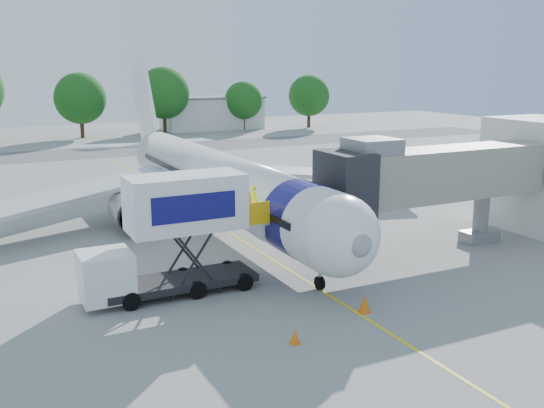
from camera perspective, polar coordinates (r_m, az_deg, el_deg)
name	(u,v)px	position (r m, az deg, el deg)	size (l,w,h in m)	color
ground	(239,239)	(36.80, -3.12, -3.28)	(160.00, 160.00, 0.00)	gray
guidance_line	(239,239)	(36.80, -3.12, -3.27)	(0.15, 70.00, 0.01)	yellow
taxiway_strip	(101,152)	(76.46, -15.76, 4.72)	(120.00, 10.00, 0.01)	#59595B
aircraft	(214,180)	(39.84, -5.52, 2.29)	(34.17, 37.73, 11.35)	white
jet_bridge	(423,176)	(34.13, 14.05, 2.56)	(13.90, 3.20, 6.60)	#A6A08E
catering_hiloader	(172,236)	(27.64, -9.37, -2.99)	(8.50, 2.44, 5.50)	black
ground_tug	(446,326)	(23.89, 16.02, -10.94)	(4.15, 2.96, 1.50)	white
safety_cone_a	(365,304)	(26.34, 8.71, -9.28)	(0.48, 0.48, 0.76)	orange
safety_cone_b	(295,336)	(23.33, 2.16, -12.35)	(0.38, 0.38, 0.61)	orange
outbuilding_right	(212,113)	(101.37, -5.67, 8.55)	(16.40, 7.40, 5.30)	silver
tree_d	(80,98)	(92.12, -17.61, 9.46)	(7.32, 7.32, 9.34)	#382314
tree_e	(164,93)	(95.74, -10.16, 10.25)	(7.95, 7.95, 10.13)	#382314
tree_f	(244,100)	(99.86, -2.70, 9.73)	(6.14, 6.14, 7.83)	#382314
tree_g	(309,96)	(103.45, 3.51, 10.15)	(6.89, 6.89, 8.78)	#382314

